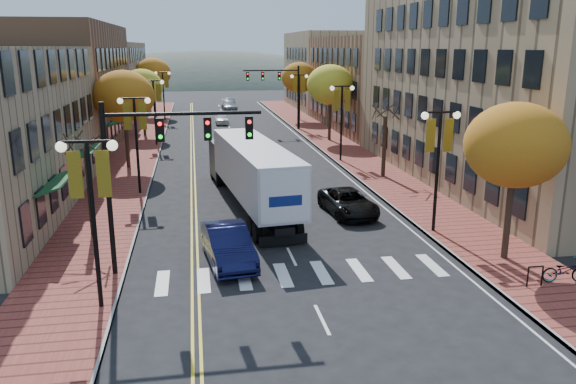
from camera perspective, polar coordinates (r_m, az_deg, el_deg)
name	(u,v)px	position (r m, az deg, el deg)	size (l,w,h in m)	color
ground	(310,295)	(21.34, 2.25, -10.39)	(200.00, 200.00, 0.00)	black
sidewalk_left	(139,149)	(52.43, -14.92, 4.28)	(4.00, 85.00, 0.15)	brown
sidewalk_right	(333,143)	(53.79, 4.59, 4.98)	(4.00, 85.00, 0.15)	brown
building_left_mid	(48,86)	(56.54, -23.19, 9.88)	(12.00, 24.00, 11.00)	brown
building_left_far	(94,79)	(81.08, -19.13, 10.79)	(12.00, 26.00, 9.50)	#9E8966
building_right_near	(534,70)	(41.59, 23.72, 11.31)	(15.00, 28.00, 15.00)	#997F5B
building_right_mid	(396,83)	(65.08, 10.89, 10.80)	(15.00, 24.00, 10.00)	brown
building_right_far	(344,71)	(86.00, 5.74, 12.18)	(15.00, 20.00, 11.00)	#9E8966
tree_left_a	(90,193)	(28.20, -19.44, -0.13)	(0.28, 0.28, 4.20)	#382619
tree_left_b	(124,96)	(43.35, -16.35, 9.30)	(4.48, 4.48, 7.21)	#382619
tree_left_c	(142,87)	(59.26, -14.61, 10.30)	(4.16, 4.16, 6.69)	#382619
tree_left_d	(153,73)	(77.16, -13.55, 11.66)	(4.61, 4.61, 7.42)	#382619
tree_right_a	(515,145)	(24.96, 22.10, 4.41)	(4.16, 4.16, 6.69)	#382619
tree_right_b	(384,146)	(39.73, 9.74, 4.58)	(0.28, 0.28, 4.20)	#382619
tree_right_c	(330,85)	(54.62, 4.31, 10.81)	(4.48, 4.48, 7.21)	#382619
tree_right_d	(299,78)	(70.24, 1.14, 11.55)	(4.35, 4.35, 7.00)	#382619
lamp_left_a	(91,192)	(19.81, -19.38, -0.02)	(1.96, 0.36, 6.05)	black
lamp_left_b	(136,127)	(35.41, -15.22, 6.43)	(1.96, 0.36, 6.05)	black
lamp_left_c	(154,100)	(53.24, -13.46, 9.11)	(1.96, 0.36, 6.05)	black
lamp_left_d	(163,86)	(71.16, -12.57, 10.45)	(1.96, 0.36, 6.05)	black
lamp_right_a	(439,148)	(27.86, 15.06, 4.35)	(1.96, 0.36, 6.05)	black
lamp_right_b	(342,108)	(44.69, 5.48, 8.47)	(1.96, 0.36, 6.05)	black
lamp_right_c	(299,91)	(62.18, 1.15, 10.24)	(1.96, 0.36, 6.05)	black
traffic_mast_near	(157,155)	(22.34, -13.16, 3.67)	(6.10, 0.35, 7.00)	black
traffic_mast_far	(281,85)	(61.79, -0.73, 10.79)	(6.10, 0.34, 7.00)	black
semi_truck	(250,168)	(32.18, -3.91, 2.42)	(4.16, 15.53, 3.84)	black
navy_sedan	(228,245)	(24.16, -6.14, -5.33)	(1.71, 4.92, 1.62)	black
black_suv	(348,202)	(31.08, 6.13, -1.03)	(2.27, 4.92, 1.37)	black
car_far_white	(222,118)	(67.92, -6.75, 7.43)	(1.57, 3.91, 1.33)	white
car_far_silver	(229,106)	(82.88, -5.98, 8.72)	(1.83, 4.50, 1.31)	#9B9BA2
car_far_oncoming	(230,102)	(88.30, -5.89, 9.09)	(1.41, 4.03, 1.33)	#9E9FA5
bicycle	(565,271)	(24.32, 26.31, -7.18)	(0.62, 1.78, 0.93)	gray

